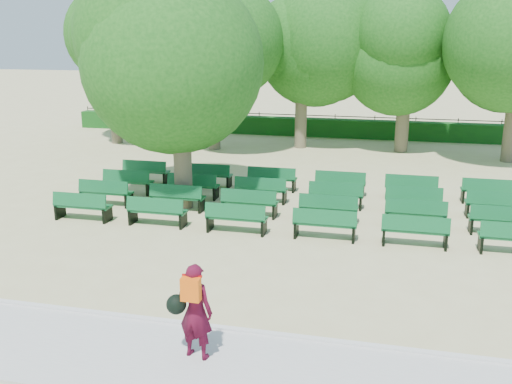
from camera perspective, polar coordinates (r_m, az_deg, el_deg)
ground at (r=16.19m, az=-0.90°, el=-2.72°), size 120.00×120.00×0.00m
paving at (r=9.81m, az=-12.05°, el=-15.80°), size 30.00×2.20×0.06m
curb at (r=10.70m, az=-9.39°, el=-12.69°), size 30.00×0.12×0.10m
hedge at (r=29.51m, az=5.86°, el=6.46°), size 26.00×0.70×0.90m
fence at (r=29.97m, az=5.94°, el=5.73°), size 26.00×0.10×1.02m
tree_line at (r=25.69m, az=4.62°, el=4.11°), size 21.80×6.80×7.04m
bench_array at (r=16.92m, az=3.80°, el=-1.64°), size 1.62×0.52×1.02m
tree_among at (r=16.67m, az=-7.74°, el=14.06°), size 5.25×5.25×7.06m
person at (r=9.21m, az=-6.24°, el=-11.62°), size 0.78×0.50×1.60m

